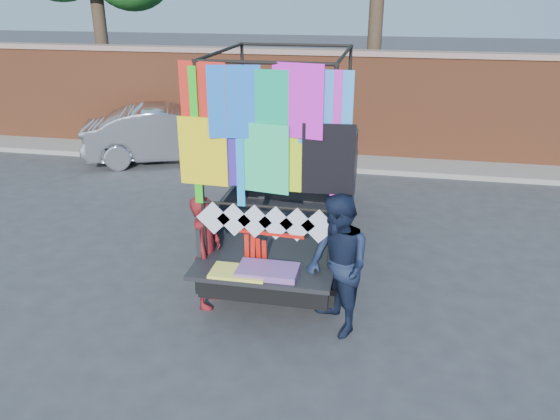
% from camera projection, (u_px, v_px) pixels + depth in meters
% --- Properties ---
extents(ground, '(90.00, 90.00, 0.00)m').
position_uv_depth(ground, '(266.00, 297.00, 7.53)').
color(ground, '#38383A').
rests_on(ground, ground).
extents(brick_wall, '(30.00, 0.45, 2.61)m').
position_uv_depth(brick_wall, '(328.00, 104.00, 13.39)').
color(brick_wall, brown).
rests_on(brick_wall, ground).
extents(curb, '(30.00, 1.20, 0.12)m').
position_uv_depth(curb, '(323.00, 161.00, 13.23)').
color(curb, gray).
rests_on(curb, ground).
extents(pickup_truck, '(2.04, 5.13, 3.23)m').
position_uv_depth(pickup_truck, '(299.00, 191.00, 9.10)').
color(pickup_truck, black).
rests_on(pickup_truck, ground).
extents(sedan, '(4.31, 2.82, 1.34)m').
position_uv_depth(sedan, '(170.00, 134.00, 13.27)').
color(sedan, '#AFB0B7').
rests_on(sedan, ground).
extents(woman, '(0.38, 0.57, 1.55)m').
position_uv_depth(woman, '(207.00, 252.00, 7.10)').
color(woman, maroon).
rests_on(woman, ground).
extents(man, '(1.04, 1.09, 1.78)m').
position_uv_depth(man, '(338.00, 266.00, 6.50)').
color(man, '#151E36').
rests_on(man, ground).
extents(streamer_bundle, '(0.89, 0.10, 0.61)m').
position_uv_depth(streamer_bundle, '(261.00, 246.00, 6.75)').
color(streamer_bundle, red).
rests_on(streamer_bundle, ground).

